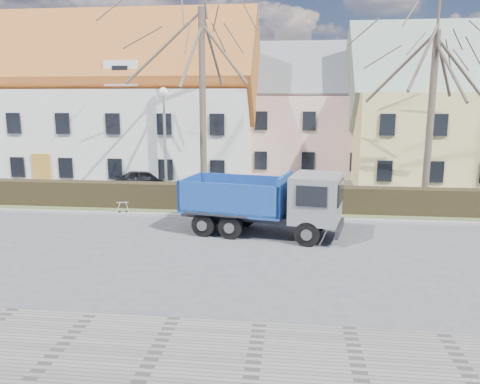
# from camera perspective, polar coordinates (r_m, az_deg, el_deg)

# --- Properties ---
(ground) EXTENTS (120.00, 120.00, 0.00)m
(ground) POSITION_cam_1_polar(r_m,az_deg,el_deg) (18.14, -3.24, -6.81)
(ground) COLOR #49484B
(sidewalk_near) EXTENTS (80.00, 5.00, 0.08)m
(sidewalk_near) POSITION_cam_1_polar(r_m,az_deg,el_deg) (10.59, -11.60, -20.90)
(sidewalk_near) COLOR slate
(sidewalk_near) RESTS_ON ground
(curb_far) EXTENTS (80.00, 0.30, 0.12)m
(curb_far) POSITION_cam_1_polar(r_m,az_deg,el_deg) (22.49, -1.25, -3.03)
(curb_far) COLOR gray
(curb_far) RESTS_ON ground
(grass_strip) EXTENTS (80.00, 3.00, 0.10)m
(grass_strip) POSITION_cam_1_polar(r_m,az_deg,el_deg) (24.03, -0.74, -2.11)
(grass_strip) COLOR #46542F
(grass_strip) RESTS_ON ground
(hedge) EXTENTS (60.00, 0.90, 1.30)m
(hedge) POSITION_cam_1_polar(r_m,az_deg,el_deg) (23.70, -0.80, -0.81)
(hedge) COLOR black
(hedge) RESTS_ON ground
(building_white) EXTENTS (26.80, 10.80, 9.50)m
(building_white) POSITION_cam_1_polar(r_m,az_deg,el_deg) (36.65, -19.55, 9.33)
(building_white) COLOR silver
(building_white) RESTS_ON ground
(building_pink) EXTENTS (10.80, 8.80, 8.00)m
(building_pink) POSITION_cam_1_polar(r_m,az_deg,el_deg) (37.02, 8.24, 8.71)
(building_pink) COLOR beige
(building_pink) RESTS_ON ground
(tree_1) EXTENTS (9.20, 9.20, 12.65)m
(tree_1) POSITION_cam_1_polar(r_m,az_deg,el_deg) (25.96, -4.60, 12.83)
(tree_1) COLOR #4F4137
(tree_1) RESTS_ON ground
(tree_2) EXTENTS (8.00, 8.00, 11.00)m
(tree_2) POSITION_cam_1_polar(r_m,az_deg,el_deg) (26.42, 22.35, 10.21)
(tree_2) COLOR #4F4137
(tree_2) RESTS_ON ground
(dump_truck) EXTENTS (7.26, 3.86, 2.76)m
(dump_truck) POSITION_cam_1_polar(r_m,az_deg,el_deg) (19.62, 1.97, -1.22)
(dump_truck) COLOR navy
(dump_truck) RESTS_ON ground
(streetlight) EXTENTS (0.49, 0.49, 6.28)m
(streetlight) POSITION_cam_1_polar(r_m,az_deg,el_deg) (25.03, -9.12, 5.47)
(streetlight) COLOR #959BA0
(streetlight) RESTS_ON ground
(cart_frame) EXTENTS (0.89, 0.70, 0.71)m
(cart_frame) POSITION_cam_1_polar(r_m,az_deg,el_deg) (23.78, -14.64, -1.87)
(cart_frame) COLOR silver
(cart_frame) RESTS_ON ground
(parked_car_a) EXTENTS (4.02, 2.65, 1.27)m
(parked_car_a) POSITION_cam_1_polar(r_m,az_deg,el_deg) (30.18, -11.53, 1.58)
(parked_car_a) COLOR black
(parked_car_a) RESTS_ON ground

